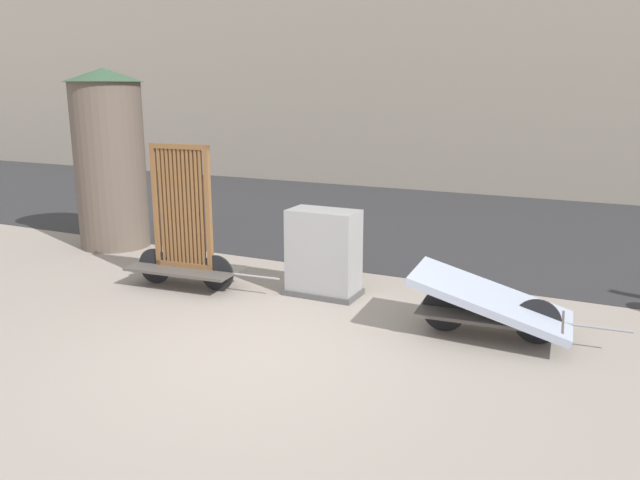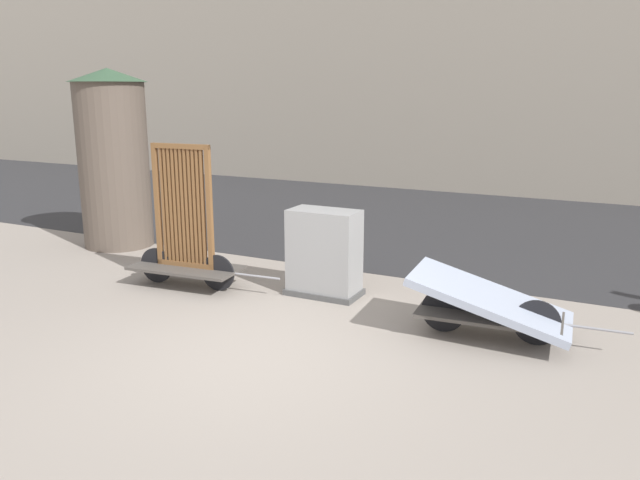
{
  "view_description": "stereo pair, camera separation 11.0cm",
  "coord_description": "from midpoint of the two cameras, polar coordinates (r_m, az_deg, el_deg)",
  "views": [
    {
      "loc": [
        3.4,
        -5.38,
        2.84
      ],
      "look_at": [
        0.0,
        1.66,
        0.94
      ],
      "focal_mm": 35.0,
      "sensor_mm": 36.0,
      "label": 1
    },
    {
      "loc": [
        3.49,
        -5.33,
        2.84
      ],
      "look_at": [
        0.0,
        1.66,
        0.94
      ],
      "focal_mm": 35.0,
      "sensor_mm": 36.0,
      "label": 2
    }
  ],
  "objects": [
    {
      "name": "bike_cart_with_mattress",
      "position": [
        7.52,
        14.92,
        -5.59
      ],
      "size": [
        2.46,
        1.13,
        0.77
      ],
      "rotation": [
        0.0,
        0.0,
        0.07
      ],
      "color": "#4C4742",
      "rests_on": "ground_plane"
    },
    {
      "name": "bike_cart_with_bedframe",
      "position": [
        9.25,
        -12.68,
        -0.03
      ],
      "size": [
        2.36,
        0.89,
        2.09
      ],
      "rotation": [
        0.0,
        0.0,
        0.09
      ],
      "color": "#4C4742",
      "rests_on": "ground_plane"
    },
    {
      "name": "ground_plane",
      "position": [
        6.97,
        -6.52,
        -10.48
      ],
      "size": [
        60.0,
        60.0,
        0.0
      ],
      "primitive_type": "plane",
      "color": "gray"
    },
    {
      "name": "advertising_column",
      "position": [
        11.97,
        -18.92,
        7.11
      ],
      "size": [
        1.39,
        1.39,
        3.2
      ],
      "color": "brown",
      "rests_on": "ground_plane"
    },
    {
      "name": "utility_cabinet",
      "position": [
        8.72,
        -0.03,
        -1.45
      ],
      "size": [
        1.03,
        0.58,
        1.22
      ],
      "color": "#4C4C4C",
      "rests_on": "ground_plane"
    },
    {
      "name": "road_strip",
      "position": [
        13.79,
        10.73,
        1.53
      ],
      "size": [
        56.0,
        8.43,
        0.01
      ],
      "color": "#2D2D30",
      "rests_on": "ground_plane"
    }
  ]
}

